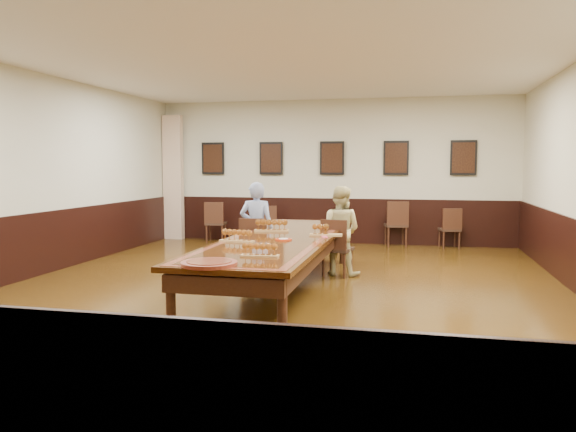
% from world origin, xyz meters
% --- Properties ---
extents(floor, '(8.00, 10.00, 0.02)m').
position_xyz_m(floor, '(0.00, 0.00, -0.01)').
color(floor, black).
rests_on(floor, ground).
extents(ceiling, '(8.00, 10.00, 0.02)m').
position_xyz_m(ceiling, '(0.00, 0.00, 3.21)').
color(ceiling, white).
rests_on(ceiling, floor).
extents(wall_back, '(8.00, 0.02, 3.20)m').
position_xyz_m(wall_back, '(0.00, 5.01, 1.60)').
color(wall_back, beige).
rests_on(wall_back, floor).
extents(wall_front, '(8.00, 0.02, 3.20)m').
position_xyz_m(wall_front, '(0.00, -5.01, 1.60)').
color(wall_front, beige).
rests_on(wall_front, floor).
extents(wall_left, '(0.02, 10.00, 3.20)m').
position_xyz_m(wall_left, '(-4.01, 0.00, 1.60)').
color(wall_left, beige).
rests_on(wall_left, floor).
extents(chair_man, '(0.47, 0.51, 0.93)m').
position_xyz_m(chair_man, '(-0.62, 0.94, 0.46)').
color(chair_man, black).
rests_on(chair_man, floor).
extents(chair_woman, '(0.51, 0.54, 0.91)m').
position_xyz_m(chair_woman, '(0.64, 1.22, 0.45)').
color(chair_woman, black).
rests_on(chair_woman, floor).
extents(spare_chair_a, '(0.49, 0.52, 0.92)m').
position_xyz_m(spare_chair_a, '(-2.57, 4.47, 0.46)').
color(spare_chair_a, black).
rests_on(spare_chair_a, floor).
extents(spare_chair_b, '(0.49, 0.52, 0.85)m').
position_xyz_m(spare_chair_b, '(-1.37, 4.53, 0.43)').
color(spare_chair_b, black).
rests_on(spare_chair_b, floor).
extents(spare_chair_c, '(0.55, 0.58, 0.98)m').
position_xyz_m(spare_chair_c, '(1.43, 4.73, 0.49)').
color(spare_chair_c, black).
rests_on(spare_chair_c, floor).
extents(spare_chair_d, '(0.49, 0.51, 0.85)m').
position_xyz_m(spare_chair_d, '(2.54, 4.67, 0.43)').
color(spare_chair_d, black).
rests_on(spare_chair_d, floor).
extents(person_man, '(0.57, 0.40, 1.48)m').
position_xyz_m(person_man, '(-0.63, 1.03, 0.74)').
color(person_man, '#4361A9').
rests_on(person_man, floor).
extents(person_woman, '(0.80, 0.68, 1.42)m').
position_xyz_m(person_woman, '(0.66, 1.32, 0.71)').
color(person_woman, '#CEC180').
rests_on(person_woman, floor).
extents(pink_phone, '(0.11, 0.16, 0.01)m').
position_xyz_m(pink_phone, '(0.60, 0.14, 0.76)').
color(pink_phone, '#F25077').
rests_on(pink_phone, conference_table).
extents(curtain, '(0.45, 0.18, 2.90)m').
position_xyz_m(curtain, '(-3.75, 4.82, 1.45)').
color(curtain, '#D3AE91').
rests_on(curtain, floor).
extents(wainscoting, '(8.00, 10.00, 1.00)m').
position_xyz_m(wainscoting, '(0.00, 0.00, 0.50)').
color(wainscoting, black).
rests_on(wainscoting, floor).
extents(conference_table, '(1.40, 5.00, 0.76)m').
position_xyz_m(conference_table, '(0.00, 0.00, 0.61)').
color(conference_table, black).
rests_on(conference_table, floor).
extents(posters, '(6.14, 0.04, 0.74)m').
position_xyz_m(posters, '(0.00, 4.94, 1.90)').
color(posters, black).
rests_on(posters, wall_back).
extents(flight_a, '(0.52, 0.23, 0.19)m').
position_xyz_m(flight_a, '(-0.27, 0.57, 0.84)').
color(flight_a, '#A07843').
rests_on(flight_a, conference_table).
extents(flight_b, '(0.47, 0.19, 0.17)m').
position_xyz_m(flight_b, '(0.57, 0.27, 0.83)').
color(flight_b, '#A07843').
rests_on(flight_b, conference_table).
extents(flight_c, '(0.47, 0.22, 0.17)m').
position_xyz_m(flight_c, '(-0.42, -0.63, 0.83)').
color(flight_c, '#A07843').
rests_on(flight_c, conference_table).
extents(flight_d, '(0.42, 0.15, 0.16)m').
position_xyz_m(flight_d, '(0.18, -1.70, 0.82)').
color(flight_d, '#A07843').
rests_on(flight_d, conference_table).
extents(red_plate_grp, '(0.22, 0.22, 0.03)m').
position_xyz_m(red_plate_grp, '(0.12, -0.33, 0.76)').
color(red_plate_grp, '#B22B0B').
rests_on(red_plate_grp, conference_table).
extents(carved_platter, '(0.57, 0.57, 0.05)m').
position_xyz_m(carved_platter, '(-0.17, -2.29, 0.77)').
color(carved_platter, '#571B11').
rests_on(carved_platter, conference_table).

